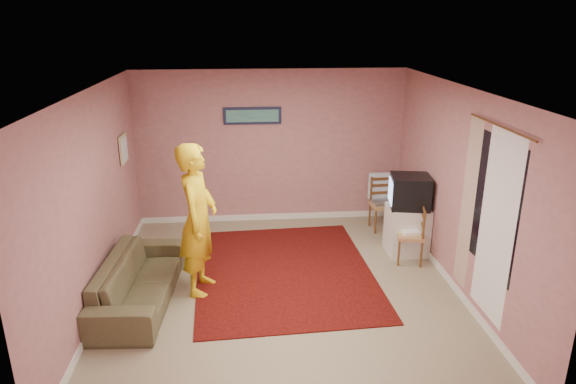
{
  "coord_description": "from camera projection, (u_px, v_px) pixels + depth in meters",
  "views": [
    {
      "loc": [
        -0.44,
        -5.92,
        3.39
      ],
      "look_at": [
        0.13,
        0.6,
        1.15
      ],
      "focal_mm": 32.0,
      "sensor_mm": 36.0,
      "label": 1
    }
  ],
  "objects": [
    {
      "name": "baseboard_left",
      "position": [
        107.0,
        294.0,
        6.52
      ],
      "size": [
        0.02,
        5.0,
        0.1
      ],
      "primitive_type": "cube",
      "color": "silver",
      "rests_on": "ground"
    },
    {
      "name": "baseboard_back",
      "position": [
        272.0,
        217.0,
        9.05
      ],
      "size": [
        4.5,
        0.02,
        0.1
      ],
      "primitive_type": "cube",
      "color": "silver",
      "rests_on": "ground"
    },
    {
      "name": "picture_back",
      "position": [
        252.0,
        116.0,
        8.42
      ],
      "size": [
        0.95,
        0.04,
        0.28
      ],
      "color": "#121633",
      "rests_on": "wall_back"
    },
    {
      "name": "curtain_sheer",
      "position": [
        496.0,
        227.0,
        5.5
      ],
      "size": [
        0.01,
        0.75,
        2.1
      ],
      "primitive_type": "cube",
      "color": "white",
      "rests_on": "wall_right"
    },
    {
      "name": "window",
      "position": [
        493.0,
        205.0,
        5.58
      ],
      "size": [
        0.01,
        1.1,
        1.5
      ],
      "primitive_type": "cube",
      "color": "black",
      "rests_on": "wall_right"
    },
    {
      "name": "curtain_floral",
      "position": [
        468.0,
        205.0,
        6.16
      ],
      "size": [
        0.01,
        0.35,
        2.1
      ],
      "primitive_type": "cube",
      "color": "beige",
      "rests_on": "wall_right"
    },
    {
      "name": "game_console",
      "position": [
        411.0,
        232.0,
        7.36
      ],
      "size": [
        0.26,
        0.2,
        0.05
      ],
      "primitive_type": "cube",
      "rotation": [
        0.0,
        0.0,
        0.07
      ],
      "color": "white",
      "rests_on": "chair_b"
    },
    {
      "name": "tv_cabinet",
      "position": [
        407.0,
        230.0,
        7.69
      ],
      "size": [
        0.57,
        0.52,
        0.73
      ],
      "primitive_type": "cube",
      "color": "silver",
      "rests_on": "ground"
    },
    {
      "name": "chair_a",
      "position": [
        383.0,
        199.0,
        8.47
      ],
      "size": [
        0.42,
        0.4,
        0.48
      ],
      "rotation": [
        0.0,
        0.0,
        0.06
      ],
      "color": "tan",
      "rests_on": "ground"
    },
    {
      "name": "area_rug",
      "position": [
        284.0,
        271.0,
        7.19
      ],
      "size": [
        2.56,
        3.13,
        0.02
      ],
      "primitive_type": "cube",
      "rotation": [
        0.0,
        0.0,
        0.05
      ],
      "color": "black",
      "rests_on": "ground"
    },
    {
      "name": "blue_throw",
      "position": [
        381.0,
        186.0,
        8.59
      ],
      "size": [
        0.43,
        0.05,
        0.45
      ],
      "primitive_type": "cube",
      "color": "#8ABDE2",
      "rests_on": "chair_a"
    },
    {
      "name": "wall_right",
      "position": [
        459.0,
        191.0,
        6.48
      ],
      "size": [
        0.02,
        5.0,
        2.6
      ],
      "primitive_type": "cube",
      "color": "#B4767C",
      "rests_on": "ground"
    },
    {
      "name": "ceiling",
      "position": [
        282.0,
        90.0,
        5.87
      ],
      "size": [
        4.5,
        5.0,
        0.02
      ],
      "primitive_type": "cube",
      "color": "white",
      "rests_on": "wall_back"
    },
    {
      "name": "wall_left",
      "position": [
        94.0,
        202.0,
        6.11
      ],
      "size": [
        0.02,
        5.0,
        2.6
      ],
      "primitive_type": "cube",
      "color": "#B4767C",
      "rests_on": "ground"
    },
    {
      "name": "curtain_rod",
      "position": [
        500.0,
        126.0,
        5.29
      ],
      "size": [
        0.02,
        1.4,
        0.02
      ],
      "primitive_type": "cylinder",
      "rotation": [
        1.57,
        0.0,
        0.0
      ],
      "color": "brown",
      "rests_on": "wall_right"
    },
    {
      "name": "chair_b",
      "position": [
        411.0,
        228.0,
        7.34
      ],
      "size": [
        0.45,
        0.46,
        0.46
      ],
      "rotation": [
        0.0,
        0.0,
        -1.81
      ],
      "color": "tan",
      "rests_on": "ground"
    },
    {
      "name": "sofa",
      "position": [
        139.0,
        280.0,
        6.36
      ],
      "size": [
        0.91,
        2.05,
        0.59
      ],
      "primitive_type": "imported",
      "rotation": [
        0.0,
        0.0,
        1.51
      ],
      "color": "brown",
      "rests_on": "ground"
    },
    {
      "name": "baseboard_right",
      "position": [
        449.0,
        279.0,
        6.88
      ],
      "size": [
        0.02,
        5.0,
        0.1
      ],
      "primitive_type": "cube",
      "color": "silver",
      "rests_on": "ground"
    },
    {
      "name": "ground",
      "position": [
        282.0,
        290.0,
        6.71
      ],
      "size": [
        5.0,
        5.0,
        0.0
      ],
      "primitive_type": "plane",
      "color": "gray",
      "rests_on": "ground"
    },
    {
      "name": "crt_tv",
      "position": [
        410.0,
        192.0,
        7.49
      ],
      "size": [
        0.63,
        0.59,
        0.48
      ],
      "rotation": [
        0.0,
        0.0,
        -0.17
      ],
      "color": "black",
      "rests_on": "tv_cabinet"
    },
    {
      "name": "dvd_player",
      "position": [
        383.0,
        202.0,
        8.49
      ],
      "size": [
        0.38,
        0.29,
        0.06
      ],
      "primitive_type": "cube",
      "rotation": [
        0.0,
        0.0,
        0.13
      ],
      "color": "#A8A8AD",
      "rests_on": "chair_a"
    },
    {
      "name": "wall_back",
      "position": [
        271.0,
        147.0,
        8.65
      ],
      "size": [
        4.5,
        0.02,
        2.6
      ],
      "primitive_type": "cube",
      "color": "#B4767C",
      "rests_on": "ground"
    },
    {
      "name": "wall_front",
      "position": [
        306.0,
        304.0,
        3.94
      ],
      "size": [
        4.5,
        0.02,
        2.6
      ],
      "primitive_type": "cube",
      "color": "#B4767C",
      "rests_on": "ground"
    },
    {
      "name": "picture_left",
      "position": [
        124.0,
        149.0,
        7.54
      ],
      "size": [
        0.04,
        0.38,
        0.42
      ],
      "color": "#C6B788",
      "rests_on": "wall_left"
    },
    {
      "name": "person",
      "position": [
        198.0,
        220.0,
        6.42
      ],
      "size": [
        0.59,
        0.79,
        1.97
      ],
      "primitive_type": "imported",
      "rotation": [
        0.0,
        0.0,
        1.39
      ],
      "color": "yellow",
      "rests_on": "ground"
    }
  ]
}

